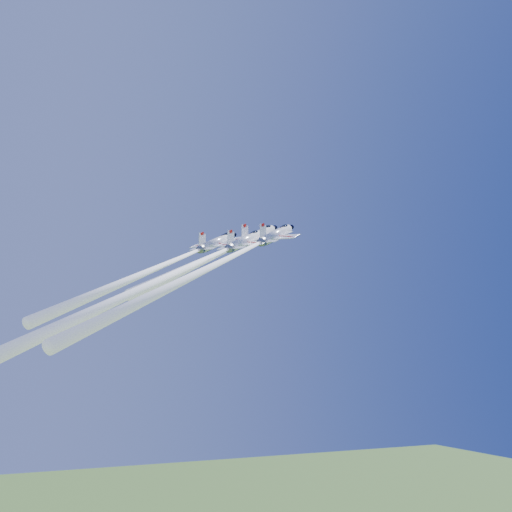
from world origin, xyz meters
name	(u,v)px	position (x,y,z in m)	size (l,w,h in m)	color
jet_lead	(223,252)	(-9.26, -5.26, 88.86)	(33.42, 28.11, 35.34)	white
jet_left	(164,265)	(-21.14, -5.81, 85.31)	(35.88, 30.28, 42.30)	white
jet_right	(217,264)	(-15.08, -18.05, 83.93)	(41.67, 35.22, 51.85)	white
jet_slot	(179,272)	(-21.62, -17.77, 82.24)	(40.45, 34.20, 50.62)	white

